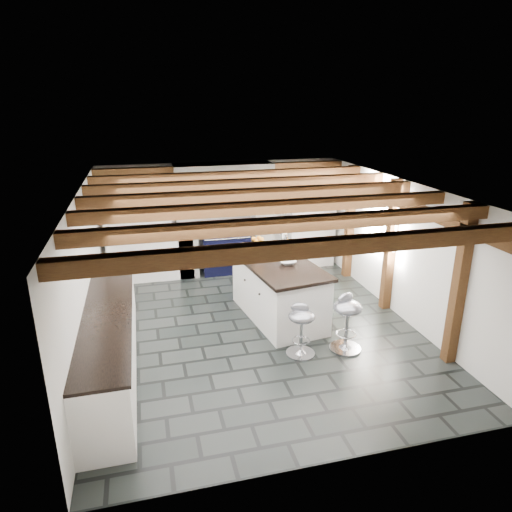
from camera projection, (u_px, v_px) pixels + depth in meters
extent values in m
plane|color=black|center=(256.00, 328.00, 7.42)|extent=(6.00, 6.00, 0.00)
plane|color=silver|center=(222.00, 216.00, 9.79)|extent=(5.00, 0.00, 5.00)
plane|color=silver|center=(86.00, 276.00, 6.46)|extent=(0.00, 6.00, 6.00)
plane|color=silver|center=(401.00, 249.00, 7.63)|extent=(0.00, 6.00, 6.00)
plane|color=white|center=(256.00, 188.00, 6.67)|extent=(6.00, 6.00, 0.00)
cube|color=white|center=(186.00, 231.00, 9.40)|extent=(0.40, 0.60, 1.90)
cube|color=white|center=(261.00, 226.00, 9.77)|extent=(0.40, 0.60, 1.90)
cube|color=brown|center=(223.00, 179.00, 9.24)|extent=(2.10, 0.65, 0.18)
cube|color=white|center=(223.00, 171.00, 9.19)|extent=(2.00, 0.60, 0.31)
cube|color=black|center=(226.00, 179.00, 8.93)|extent=(1.00, 0.03, 0.22)
cube|color=silver|center=(226.00, 179.00, 8.92)|extent=(0.90, 0.01, 0.14)
cube|color=white|center=(139.00, 232.00, 9.16)|extent=(1.30, 0.58, 2.00)
cube|color=white|center=(310.00, 220.00, 10.01)|extent=(1.00, 0.58, 2.00)
cube|color=white|center=(111.00, 339.00, 6.22)|extent=(0.60, 3.80, 0.88)
cube|color=black|center=(107.00, 308.00, 6.07)|extent=(0.64, 3.80, 0.04)
cube|color=white|center=(176.00, 255.00, 9.51)|extent=(0.70, 0.60, 0.88)
cube|color=black|center=(174.00, 234.00, 9.36)|extent=(0.74, 0.64, 0.04)
cube|color=brown|center=(401.00, 203.00, 7.35)|extent=(0.15, 5.80, 0.14)
plane|color=white|center=(384.00, 217.00, 8.04)|extent=(0.00, 0.90, 0.90)
cube|color=brown|center=(324.00, 247.00, 4.32)|extent=(5.00, 0.16, 0.16)
cube|color=brown|center=(294.00, 224.00, 5.11)|extent=(5.00, 0.16, 0.16)
cube|color=brown|center=(273.00, 207.00, 5.90)|extent=(5.00, 0.16, 0.16)
cube|color=brown|center=(256.00, 194.00, 6.70)|extent=(5.00, 0.16, 0.16)
cube|color=brown|center=(243.00, 184.00, 7.49)|extent=(5.00, 0.16, 0.16)
cube|color=brown|center=(233.00, 176.00, 8.28)|extent=(5.00, 0.16, 0.16)
cube|color=brown|center=(224.00, 169.00, 9.08)|extent=(5.00, 0.16, 0.16)
cube|color=brown|center=(459.00, 286.00, 6.14)|extent=(0.15, 0.15, 2.30)
cube|color=brown|center=(390.00, 246.00, 7.79)|extent=(0.15, 0.15, 2.30)
cube|color=brown|center=(350.00, 223.00, 9.26)|extent=(0.15, 0.15, 2.30)
cylinder|color=black|center=(286.00, 212.00, 6.85)|extent=(0.01, 0.01, 0.56)
cylinder|color=white|center=(285.00, 233.00, 6.96)|extent=(0.09, 0.09, 0.22)
cylinder|color=black|center=(283.00, 207.00, 7.13)|extent=(0.01, 0.01, 0.56)
cylinder|color=white|center=(283.00, 227.00, 7.24)|extent=(0.09, 0.09, 0.22)
cylinder|color=black|center=(280.00, 203.00, 7.42)|extent=(0.01, 0.01, 0.56)
cylinder|color=white|center=(280.00, 222.00, 7.53)|extent=(0.09, 0.09, 0.22)
cube|color=black|center=(225.00, 251.00, 9.73)|extent=(1.00, 0.60, 0.90)
ellipsoid|color=silver|center=(213.00, 230.00, 9.51)|extent=(0.28, 0.28, 0.11)
ellipsoid|color=silver|center=(236.00, 229.00, 9.63)|extent=(0.28, 0.28, 0.11)
cylinder|color=silver|center=(228.00, 239.00, 9.31)|extent=(0.95, 0.03, 0.03)
cube|color=black|center=(216.00, 257.00, 9.40)|extent=(0.35, 0.02, 0.30)
cube|color=black|center=(240.00, 255.00, 9.51)|extent=(0.35, 0.02, 0.30)
cube|color=white|center=(279.00, 292.00, 7.66)|extent=(1.21, 2.01, 0.93)
cube|color=black|center=(279.00, 264.00, 7.50)|extent=(1.31, 2.11, 0.05)
imported|color=white|center=(258.00, 249.00, 7.86)|extent=(0.22, 0.22, 0.20)
ellipsoid|color=orange|center=(258.00, 240.00, 7.81)|extent=(0.21, 0.21, 0.13)
cylinder|color=white|center=(278.00, 250.00, 7.84)|extent=(0.13, 0.13, 0.19)
imported|color=white|center=(288.00, 262.00, 7.43)|extent=(0.31, 0.31, 0.07)
cylinder|color=white|center=(292.00, 257.00, 7.62)|extent=(0.05, 0.05, 0.11)
cylinder|color=white|center=(292.00, 253.00, 7.60)|extent=(0.23, 0.23, 0.02)
cylinder|color=#CCB489|center=(292.00, 251.00, 7.58)|extent=(0.18, 0.18, 0.07)
cylinder|color=silver|center=(345.00, 348.00, 6.79)|extent=(0.47, 0.47, 0.03)
cone|color=silver|center=(345.00, 345.00, 6.78)|extent=(0.21, 0.21, 0.09)
cylinder|color=silver|center=(346.00, 328.00, 6.68)|extent=(0.05, 0.05, 0.59)
torus|color=silver|center=(346.00, 334.00, 6.71)|extent=(0.30, 0.30, 0.02)
ellipsoid|color=gray|center=(348.00, 308.00, 6.57)|extent=(0.56, 0.56, 0.19)
ellipsoid|color=gray|center=(343.00, 298.00, 6.62)|extent=(0.32, 0.23, 0.16)
cylinder|color=silver|center=(300.00, 353.00, 6.66)|extent=(0.42, 0.42, 0.03)
cone|color=silver|center=(300.00, 351.00, 6.65)|extent=(0.19, 0.19, 0.08)
cylinder|color=silver|center=(301.00, 335.00, 6.56)|extent=(0.05, 0.05, 0.53)
torus|color=silver|center=(301.00, 340.00, 6.59)|extent=(0.27, 0.27, 0.02)
ellipsoid|color=gray|center=(302.00, 316.00, 6.46)|extent=(0.50, 0.50, 0.17)
ellipsoid|color=gray|center=(302.00, 307.00, 6.52)|extent=(0.29, 0.20, 0.15)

